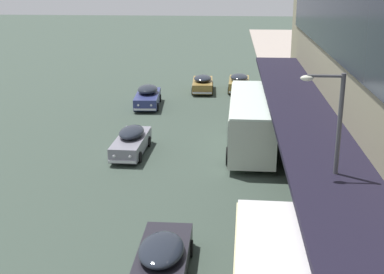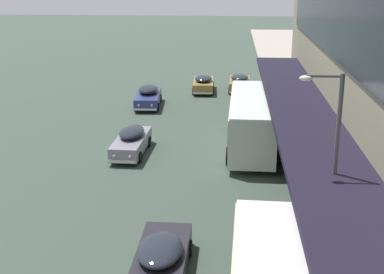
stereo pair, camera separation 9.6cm
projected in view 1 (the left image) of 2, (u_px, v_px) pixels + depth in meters
transit_bus_kerbside_front at (251, 119)px, 32.44m from camera, size 2.96×10.07×3.18m
sedan_trailing_mid at (148, 96)px, 42.66m from camera, size 2.14×5.09×1.66m
sedan_lead_mid at (131, 141)px, 31.72m from camera, size 1.87×5.00×1.55m
sedan_second_mid at (239, 83)px, 47.96m from camera, size 1.99×4.56×1.57m
sedan_oncoming_rear at (162, 258)px, 18.98m from camera, size 1.96×4.92×1.45m
sedan_second_near at (203, 83)px, 47.74m from camera, size 2.00×4.63×1.51m
pedestrian_at_kerb at (355, 262)px, 17.89m from camera, size 0.33×0.61×1.86m
street_lamp at (332, 158)px, 18.56m from camera, size 1.50×0.28×7.10m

